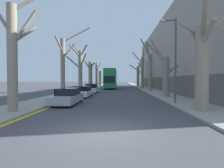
% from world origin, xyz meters
% --- Properties ---
extents(ground_plane, '(300.00, 300.00, 0.00)m').
position_xyz_m(ground_plane, '(0.00, 0.00, 0.00)').
color(ground_plane, '#424247').
extents(sidewalk_left, '(3.37, 120.00, 0.12)m').
position_xyz_m(sidewalk_left, '(-6.43, 50.00, 0.06)').
color(sidewalk_left, gray).
rests_on(sidewalk_left, ground).
extents(sidewalk_right, '(3.37, 120.00, 0.12)m').
position_xyz_m(sidewalk_right, '(6.43, 50.00, 0.06)').
color(sidewalk_right, gray).
rests_on(sidewalk_right, ground).
extents(building_facade_right, '(10.08, 49.24, 12.98)m').
position_xyz_m(building_facade_right, '(13.10, 28.74, 6.48)').
color(building_facade_right, '#9E9384').
rests_on(building_facade_right, ground).
extents(kerb_line_stripe, '(0.24, 120.00, 0.01)m').
position_xyz_m(kerb_line_stripe, '(-4.57, 50.00, 0.00)').
color(kerb_line_stripe, yellow).
rests_on(kerb_line_stripe, ground).
extents(street_tree_left_0, '(3.33, 1.52, 7.76)m').
position_xyz_m(street_tree_left_0, '(-5.91, 3.78, 3.72)').
color(street_tree_left_0, gray).
rests_on(street_tree_left_0, ground).
extents(street_tree_left_1, '(3.20, 3.17, 8.28)m').
position_xyz_m(street_tree_left_1, '(-5.71, 12.86, 3.73)').
color(street_tree_left_1, gray).
rests_on(street_tree_left_1, ground).
extents(street_tree_left_2, '(4.27, 4.00, 8.45)m').
position_xyz_m(street_tree_left_2, '(-6.10, 22.47, 4.05)').
color(street_tree_left_2, gray).
rests_on(street_tree_left_2, ground).
extents(street_tree_left_3, '(2.87, 2.08, 6.83)m').
position_xyz_m(street_tree_left_3, '(-5.91, 31.74, 3.28)').
color(street_tree_left_3, gray).
rests_on(street_tree_left_3, ground).
extents(street_tree_left_4, '(1.89, 3.12, 6.90)m').
position_xyz_m(street_tree_left_4, '(-5.76, 40.82, 3.62)').
color(street_tree_left_4, gray).
rests_on(street_tree_left_4, ground).
extents(street_tree_left_5, '(3.49, 2.26, 6.84)m').
position_xyz_m(street_tree_left_5, '(-6.00, 50.45, 2.97)').
color(street_tree_left_5, gray).
rests_on(street_tree_left_5, ground).
extents(street_tree_right_0, '(3.53, 3.28, 7.00)m').
position_xyz_m(street_tree_right_0, '(5.80, 4.37, 3.24)').
color(street_tree_right_0, gray).
rests_on(street_tree_right_0, ground).
extents(street_tree_right_1, '(3.93, 1.37, 6.93)m').
position_xyz_m(street_tree_right_1, '(5.91, 13.90, 2.81)').
color(street_tree_right_1, gray).
rests_on(street_tree_right_1, ground).
extents(street_tree_right_2, '(2.58, 3.24, 9.06)m').
position_xyz_m(street_tree_right_2, '(5.90, 24.28, 3.77)').
color(street_tree_right_2, gray).
rests_on(street_tree_right_2, ground).
extents(street_tree_right_3, '(3.64, 3.49, 9.08)m').
position_xyz_m(street_tree_right_3, '(5.82, 34.29, 4.23)').
color(street_tree_right_3, gray).
rests_on(street_tree_right_3, ground).
extents(street_tree_right_4, '(4.43, 3.05, 8.25)m').
position_xyz_m(street_tree_right_4, '(5.81, 43.33, 3.47)').
color(street_tree_right_4, gray).
rests_on(street_tree_right_4, ground).
extents(double_decker_bus, '(2.53, 11.31, 4.35)m').
position_xyz_m(double_decker_bus, '(-1.42, 33.25, 2.47)').
color(double_decker_bus, '#1E7F47').
rests_on(double_decker_bus, ground).
extents(parked_car_0, '(1.79, 4.44, 1.33)m').
position_xyz_m(parked_car_0, '(-3.70, 7.70, 0.64)').
color(parked_car_0, '#9EA3AD').
rests_on(parked_car_0, ground).
extents(parked_car_1, '(1.76, 4.40, 1.28)m').
position_xyz_m(parked_car_1, '(-3.70, 13.80, 0.61)').
color(parked_car_1, silver).
rests_on(parked_car_1, ground).
extents(parked_car_2, '(1.80, 4.26, 1.41)m').
position_xyz_m(parked_car_2, '(-3.70, 19.93, 0.66)').
color(parked_car_2, silver).
rests_on(parked_car_2, ground).
extents(lamp_post, '(1.40, 0.20, 7.08)m').
position_xyz_m(lamp_post, '(5.14, 7.95, 3.99)').
color(lamp_post, '#4C4F54').
rests_on(lamp_post, ground).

